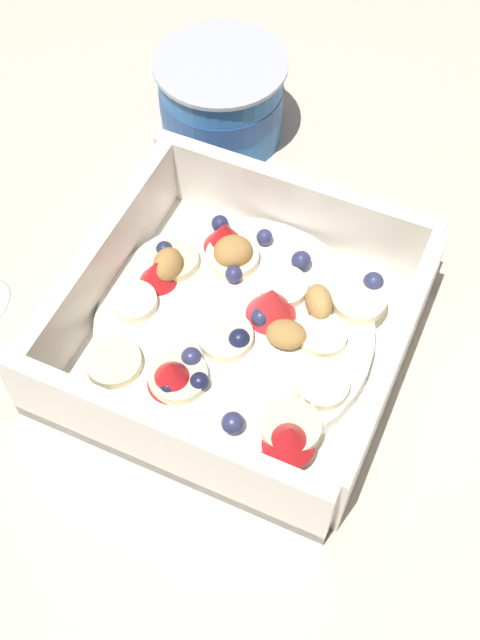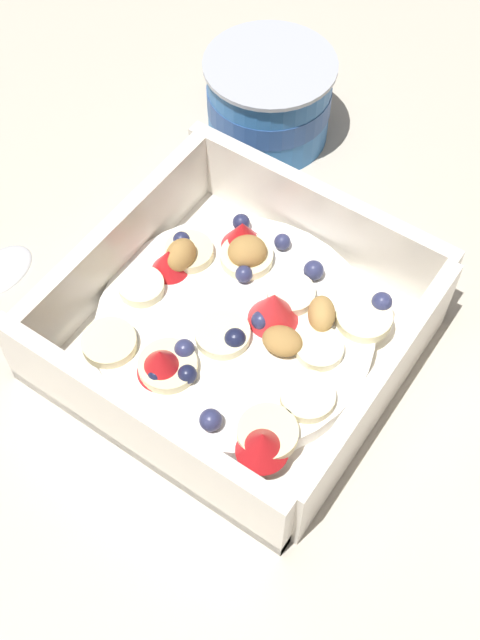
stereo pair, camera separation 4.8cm
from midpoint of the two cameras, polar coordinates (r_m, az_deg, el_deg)
name	(u,v)px [view 2 (the right image)]	position (r m, az deg, el deg)	size (l,w,h in m)	color
ground_plane	(223,358)	(0.50, 1.55, -2.89)	(2.40, 2.40, 0.00)	beige
fruit_bowl	(240,329)	(0.49, 2.78, -0.83)	(0.19, 0.19, 0.06)	white
yogurt_cup	(269,99)	(0.60, 4.41, 15.20)	(0.09, 0.09, 0.07)	#3370B7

